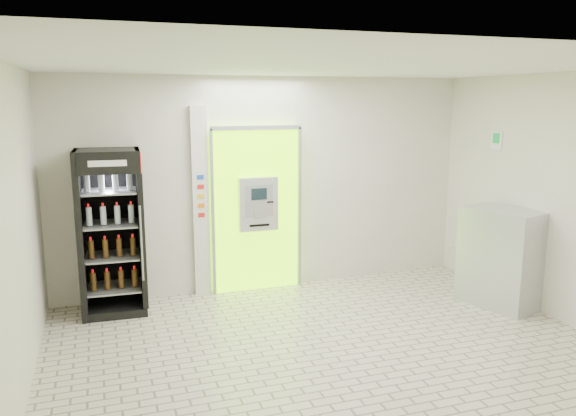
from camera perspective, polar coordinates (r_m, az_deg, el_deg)
name	(u,v)px	position (r m, az deg, el deg)	size (l,w,h in m)	color
ground	(337,357)	(6.16, 4.95, -14.81)	(6.00, 6.00, 0.00)	beige
room_shell	(340,185)	(5.62, 5.26, 2.38)	(6.00, 6.00, 6.00)	silver
atm_assembly	(256,208)	(7.91, -3.24, -0.03)	(1.30, 0.24, 2.33)	#88F700
pillar	(200,202)	(7.76, -8.88, 0.60)	(0.22, 0.11, 2.60)	silver
beverage_cooler	(111,235)	(7.42, -17.50, -2.64)	(0.81, 0.76, 2.08)	black
steel_cabinet	(502,257)	(7.89, 20.90, -4.71)	(0.92, 1.11, 1.29)	#B8BAC0
exit_sign	(497,140)	(8.35, 20.43, 6.46)	(0.02, 0.22, 0.26)	white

